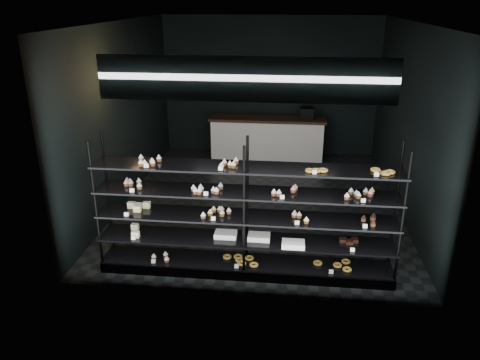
{
  "coord_description": "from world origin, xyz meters",
  "views": [
    {
      "loc": [
        0.51,
        -8.04,
        3.6
      ],
      "look_at": [
        -0.17,
        -1.9,
        1.16
      ],
      "focal_mm": 35.0,
      "sensor_mm": 36.0,
      "label": 1
    }
  ],
  "objects": [
    {
      "name": "room",
      "position": [
        0.0,
        0.0,
        1.6
      ],
      "size": [
        5.01,
        6.01,
        3.2
      ],
      "color": "black",
      "rests_on": "ground"
    },
    {
      "name": "display_shelf",
      "position": [
        -0.05,
        -2.45,
        0.63
      ],
      "size": [
        4.0,
        0.5,
        1.91
      ],
      "color": "black",
      "rests_on": "room"
    },
    {
      "name": "signage",
      "position": [
        0.0,
        -2.93,
        2.75
      ],
      "size": [
        3.3,
        0.05,
        0.5
      ],
      "color": "#0D0B3B",
      "rests_on": "room"
    },
    {
      "name": "pendant_lamp",
      "position": [
        -1.91,
        -0.99,
        2.45
      ],
      "size": [
        0.35,
        0.35,
        0.9
      ],
      "color": "black",
      "rests_on": "room"
    },
    {
      "name": "service_counter",
      "position": [
        0.0,
        2.5,
        0.5
      ],
      "size": [
        2.67,
        0.65,
        1.23
      ],
      "color": "silver",
      "rests_on": "room"
    }
  ]
}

